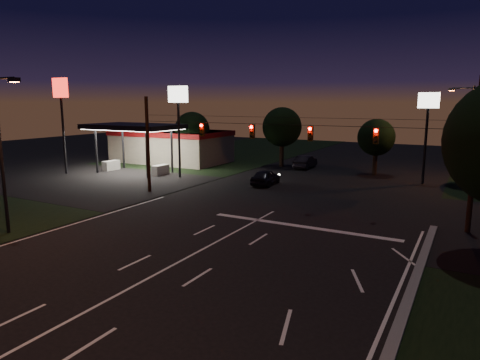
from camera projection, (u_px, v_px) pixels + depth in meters
The scene contains 18 objects.
ground at pixel (135, 286), 17.79m from camera, with size 140.00×140.00×0.00m, color black.
cross_street_left at pixel (92, 182), 41.05m from camera, with size 20.00×16.00×0.02m, color black.
stop_bar at pixel (301, 226), 26.29m from camera, with size 12.00×0.50×0.01m, color silver.
utility_pole_right at pixel (467, 232), 25.06m from camera, with size 0.30×0.30×9.00m, color black.
utility_pole_left at pixel (150, 192), 36.40m from camera, with size 0.28×0.28×8.00m, color black.
signal_span at pixel (280, 132), 29.71m from camera, with size 24.00×0.40×1.56m.
gas_station at pixel (169, 144), 53.91m from camera, with size 14.20×16.10×5.25m.
pole_sign_left_near at pixel (178, 108), 42.14m from camera, with size 2.20×0.30×9.10m.
pole_sign_left_far at pixel (61, 101), 44.24m from camera, with size 2.00×0.30×10.00m.
pole_sign_right at pixel (428, 117), 38.77m from camera, with size 1.80×0.30×8.40m.
street_light_left at pixel (3, 144), 23.89m from camera, with size 2.20×0.35×9.00m.
street_light_right_far at pixel (467, 128), 39.15m from camera, with size 2.20×0.35×9.00m.
tree_far_a at pixel (193, 130), 51.51m from camera, with size 4.20×4.20×6.42m.
tree_far_b at pixel (283, 127), 50.18m from camera, with size 4.60×4.60×6.98m.
tree_far_c at pixel (377, 138), 44.23m from camera, with size 3.80×3.80×5.86m.
tree_far_d at pixel (476, 133), 38.10m from camera, with size 4.80×4.80×7.30m.
car_oncoming_a at pixel (266, 177), 39.45m from camera, with size 1.68×4.19×1.43m, color black.
car_oncoming_b at pixel (305, 162), 49.50m from camera, with size 1.57×4.49×1.48m, color black.
Camera 1 is at (11.88, -12.55, 7.52)m, focal length 32.00 mm.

